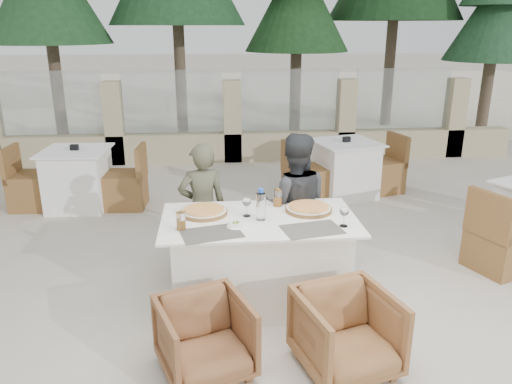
{
  "coord_description": "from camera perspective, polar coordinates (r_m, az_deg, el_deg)",
  "views": [
    {
      "loc": [
        -0.38,
        -3.76,
        2.27
      ],
      "look_at": [
        -0.0,
        0.32,
        0.9
      ],
      "focal_mm": 35.0,
      "sensor_mm": 36.0,
      "label": 1
    }
  ],
  "objects": [
    {
      "name": "bg_table_b",
      "position": [
        7.01,
        10.11,
        2.6
      ],
      "size": [
        1.79,
        1.19,
        0.77
      ],
      "primitive_type": null,
      "rotation": [
        0.0,
        0.0,
        0.25
      ],
      "color": "white",
      "rests_on": "ground"
    },
    {
      "name": "wine_glass_corner",
      "position": [
        3.96,
        10.04,
        -2.65
      ],
      "size": [
        0.08,
        0.08,
        0.18
      ],
      "primitive_type": null,
      "rotation": [
        0.0,
        0.0,
        -0.04
      ],
      "color": "white",
      "rests_on": "dining_table"
    },
    {
      "name": "beer_glass_right",
      "position": [
        4.35,
        2.5,
        -0.67
      ],
      "size": [
        0.08,
        0.08,
        0.15
      ],
      "primitive_type": "cylinder",
      "rotation": [
        0.0,
        0.0,
        0.05
      ],
      "color": "orange",
      "rests_on": "dining_table"
    },
    {
      "name": "dining_table",
      "position": [
        4.24,
        0.38,
        -7.9
      ],
      "size": [
        1.6,
        0.9,
        0.77
      ],
      "primitive_type": null,
      "color": "white",
      "rests_on": "ground"
    },
    {
      "name": "sand_patch",
      "position": [
        17.91,
        -4.1,
        11.17
      ],
      "size": [
        30.0,
        16.0,
        0.01
      ],
      "primitive_type": "cube",
      "color": "#F5E9C8",
      "rests_on": "ground"
    },
    {
      "name": "armchair_near_right",
      "position": [
        3.58,
        10.31,
        -15.52
      ],
      "size": [
        0.76,
        0.77,
        0.58
      ],
      "primitive_type": "imported",
      "rotation": [
        0.0,
        0.0,
        0.27
      ],
      "color": "brown",
      "rests_on": "ground"
    },
    {
      "name": "wine_glass_centre",
      "position": [
        4.1,
        -1.07,
        -1.58
      ],
      "size": [
        0.09,
        0.09,
        0.18
      ],
      "primitive_type": null,
      "rotation": [
        0.0,
        0.0,
        0.26
      ],
      "color": "silver",
      "rests_on": "dining_table"
    },
    {
      "name": "placemat_near_right",
      "position": [
        3.89,
        6.41,
        -4.27
      ],
      "size": [
        0.5,
        0.38,
        0.0
      ],
      "primitive_type": "cube",
      "rotation": [
        0.0,
        0.0,
        0.19
      ],
      "color": "#5C584F",
      "rests_on": "dining_table"
    },
    {
      "name": "olive_dish",
      "position": [
        3.91,
        -2.28,
        -3.71
      ],
      "size": [
        0.11,
        0.11,
        0.04
      ],
      "primitive_type": null,
      "rotation": [
        0.0,
        0.0,
        -0.01
      ],
      "color": "white",
      "rests_on": "dining_table"
    },
    {
      "name": "pizza_left",
      "position": [
        4.2,
        -5.95,
        -2.19
      ],
      "size": [
        0.45,
        0.45,
        0.05
      ],
      "primitive_type": "cylinder",
      "rotation": [
        0.0,
        0.0,
        -0.17
      ],
      "color": "#D1631C",
      "rests_on": "dining_table"
    },
    {
      "name": "armchair_far_right",
      "position": [
        4.86,
        3.92,
        -5.71
      ],
      "size": [
        0.64,
        0.66,
        0.56
      ],
      "primitive_type": "imported",
      "rotation": [
        0.0,
        0.0,
        3.07
      ],
      "color": "#915E34",
      "rests_on": "ground"
    },
    {
      "name": "perimeter_wall_far",
      "position": [
        8.69,
        -2.74,
        8.73
      ],
      "size": [
        10.0,
        0.34,
        1.6
      ],
      "primitive_type": null,
      "color": "tan",
      "rests_on": "ground"
    },
    {
      "name": "pine_far_left",
      "position": [
        11.21,
        -22.82,
        19.59
      ],
      "size": [
        2.42,
        2.42,
        5.5
      ],
      "primitive_type": "cone",
      "color": "#1F4A24",
      "rests_on": "ground"
    },
    {
      "name": "armchair_near_left",
      "position": [
        3.52,
        -5.85,
        -16.29
      ],
      "size": [
        0.74,
        0.75,
        0.54
      ],
      "primitive_type": "imported",
      "rotation": [
        0.0,
        0.0,
        0.35
      ],
      "color": "brown",
      "rests_on": "ground"
    },
    {
      "name": "beer_glass_left",
      "position": [
        3.89,
        -8.57,
        -3.29
      ],
      "size": [
        0.09,
        0.09,
        0.14
      ],
      "primitive_type": "cylinder",
      "rotation": [
        0.0,
        0.0,
        0.22
      ],
      "color": "#BF771B",
      "rests_on": "dining_table"
    },
    {
      "name": "placemat_near_left",
      "position": [
        3.81,
        -5.11,
        -4.73
      ],
      "size": [
        0.51,
        0.4,
        0.0
      ],
      "primitive_type": "cube",
      "rotation": [
        0.0,
        0.0,
        0.24
      ],
      "color": "#545048",
      "rests_on": "dining_table"
    },
    {
      "name": "water_bottle",
      "position": [
        4.02,
        0.56,
        -1.4
      ],
      "size": [
        0.1,
        0.1,
        0.27
      ],
      "primitive_type": "cylinder",
      "rotation": [
        0.0,
        0.0,
        -0.36
      ],
      "color": "#9DBBCE",
      "rests_on": "dining_table"
    },
    {
      "name": "diner_left",
      "position": [
        4.76,
        -6.12,
        -1.82
      ],
      "size": [
        0.51,
        0.38,
        1.25
      ],
      "primitive_type": "imported",
      "rotation": [
        0.0,
        0.0,
        3.33
      ],
      "color": "#4F503A",
      "rests_on": "ground"
    },
    {
      "name": "pine_centre",
      "position": [
        11.12,
        4.72,
        19.61
      ],
      "size": [
        2.2,
        2.2,
        5.0
      ],
      "primitive_type": "cone",
      "color": "#1C411C",
      "rests_on": "ground"
    },
    {
      "name": "pizza_right",
      "position": [
        4.26,
        6.03,
        -1.84
      ],
      "size": [
        0.5,
        0.5,
        0.05
      ],
      "primitive_type": "cylinder",
      "rotation": [
        0.0,
        0.0,
        0.31
      ],
      "color": "orange",
      "rests_on": "dining_table"
    },
    {
      "name": "bg_table_a",
      "position": [
        6.85,
        -19.66,
        1.41
      ],
      "size": [
        1.69,
        0.92,
        0.77
      ],
      "primitive_type": null,
      "rotation": [
        0.0,
        0.0,
        -0.06
      ],
      "color": "white",
      "rests_on": "ground"
    },
    {
      "name": "ground",
      "position": [
        4.41,
        0.41,
        -12.51
      ],
      "size": [
        80.0,
        80.0,
        0.0
      ],
      "primitive_type": "plane",
      "color": "beige",
      "rests_on": "ground"
    },
    {
      "name": "diner_right",
      "position": [
        4.62,
        4.35,
        -1.61
      ],
      "size": [
        0.72,
        0.58,
        1.37
      ],
      "primitive_type": "imported",
      "rotation": [
        0.0,
        0.0,
        3.04
      ],
      "color": "#343638",
      "rests_on": "ground"
    },
    {
      "name": "pine_far_right",
      "position": [
        11.83,
        25.68,
        16.67
      ],
      "size": [
        1.98,
        1.98,
        4.5
      ],
      "primitive_type": "cone",
      "color": "#234F2D",
      "rests_on": "ground"
    },
    {
      "name": "armchair_far_left",
      "position": [
        4.8,
        -4.52,
        -5.94
      ],
      "size": [
        0.8,
        0.81,
        0.58
      ],
      "primitive_type": "imported",
      "rotation": [
        0.0,
        0.0,
        3.51
      ],
      "color": "brown",
      "rests_on": "ground"
    }
  ]
}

